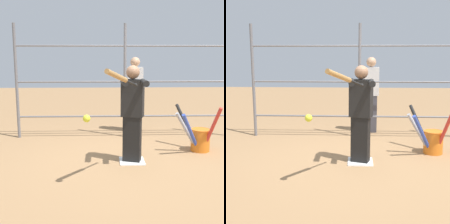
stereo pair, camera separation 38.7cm
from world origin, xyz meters
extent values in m
plane|color=#9E754C|center=(0.00, 0.00, 0.00)|extent=(24.00, 24.00, 0.00)
cube|color=white|center=(0.00, 0.00, 0.01)|extent=(0.40, 0.40, 0.02)
cylinder|color=slate|center=(0.00, -1.60, 1.17)|extent=(0.06, 0.06, 2.34)
cylinder|color=slate|center=(2.22, -1.60, 1.17)|extent=(0.06, 0.06, 2.34)
cylinder|color=slate|center=(0.00, -1.60, 0.44)|extent=(4.43, 0.04, 0.04)
cylinder|color=slate|center=(0.00, -1.60, 1.17)|extent=(4.43, 0.04, 0.04)
cylinder|color=slate|center=(0.00, -1.60, 1.89)|extent=(4.43, 0.04, 0.04)
cube|color=black|center=(0.00, 0.00, 0.37)|extent=(0.32, 0.25, 0.75)
cube|color=black|center=(0.00, 0.00, 1.04)|extent=(0.38, 0.29, 0.59)
sphere|color=#9E7051|center=(0.00, 0.00, 1.44)|extent=(0.21, 0.21, 0.21)
cylinder|color=black|center=(-0.15, 0.25, 1.30)|extent=(0.09, 0.41, 0.09)
cylinder|color=black|center=(0.15, 0.16, 1.30)|extent=(0.09, 0.41, 0.09)
sphere|color=black|center=(0.00, 0.41, 1.28)|extent=(0.05, 0.05, 0.05)
cylinder|color=black|center=(0.09, 0.56, 1.33)|extent=(0.20, 0.32, 0.12)
cylinder|color=#B27F42|center=(0.30, 0.93, 1.45)|extent=(0.32, 0.49, 0.20)
sphere|color=yellow|center=(0.68, 1.01, 0.92)|extent=(0.10, 0.10, 0.10)
cylinder|color=orange|center=(-1.29, -0.54, 0.20)|extent=(0.33, 0.33, 0.40)
torus|color=orange|center=(-1.29, -0.54, 0.40)|extent=(0.34, 0.34, 0.01)
cylinder|color=#B2B2B7|center=(-1.02, -0.48, 0.38)|extent=(0.47, 0.17, 0.71)
cylinder|color=black|center=(-1.10, -0.80, 0.41)|extent=(0.38, 0.48, 0.77)
cylinder|color=red|center=(-1.41, -0.35, 0.44)|extent=(0.26, 0.36, 0.82)
cylinder|color=#334CB2|center=(-1.05, -0.34, 0.39)|extent=(0.45, 0.40, 0.73)
cube|color=#3F3F47|center=(-0.26, -2.06, 0.41)|extent=(0.28, 0.17, 0.83)
cube|color=silver|center=(-0.26, -2.06, 1.14)|extent=(0.34, 0.19, 0.62)
sphere|color=tan|center=(-0.26, -2.06, 1.56)|extent=(0.21, 0.21, 0.21)
camera|label=1|loc=(0.50, 4.82, 1.69)|focal=50.00mm
camera|label=2|loc=(0.11, 4.82, 1.69)|focal=50.00mm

